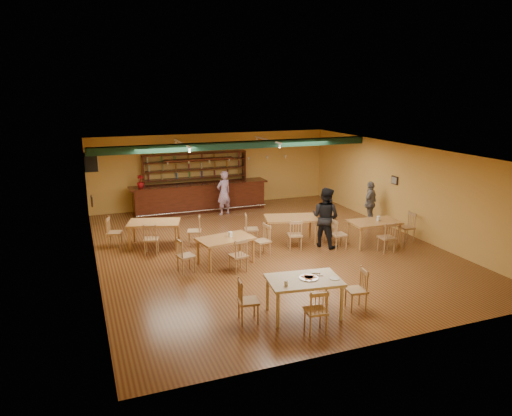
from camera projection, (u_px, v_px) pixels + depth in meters
name	position (u px, v px, depth m)	size (l,w,h in m)	color
floor	(267.00, 248.00, 14.70)	(12.00, 12.00, 0.00)	#582E19
ceiling_beam	(237.00, 145.00, 16.52)	(10.00, 0.30, 0.25)	black
track_rail_left	(182.00, 143.00, 16.42)	(0.05, 2.50, 0.05)	white
track_rail_right	(268.00, 140.00, 17.53)	(0.05, 2.50, 0.05)	white
ac_unit	(91.00, 162.00, 16.25)	(0.34, 0.70, 0.48)	white
picture_left	(92.00, 201.00, 13.46)	(0.04, 0.34, 0.28)	black
picture_right	(395.00, 180.00, 16.45)	(0.04, 0.34, 0.28)	black
bar_counter	(200.00, 197.00, 18.94)	(5.48, 0.85, 1.13)	black
back_bar_hutch	(196.00, 180.00, 19.37)	(4.24, 0.40, 2.28)	black
poinsettia	(140.00, 181.00, 17.95)	(0.27, 0.27, 0.48)	#9E0E12
dining_table_a	(155.00, 234.00, 14.83)	(1.56, 0.94, 0.78)	#AC7E3D
dining_table_b	(291.00, 229.00, 15.24)	(1.62, 0.97, 0.81)	#AC7E3D
dining_table_c	(226.00, 251.00, 13.33)	(1.51, 0.91, 0.76)	#AC7E3D
dining_table_d	(374.00, 233.00, 14.93)	(1.54, 0.92, 0.77)	#AC7E3D
near_table	(304.00, 297.00, 10.30)	(1.56, 1.00, 0.84)	tan
pizza_tray	(309.00, 278.00, 10.24)	(0.40, 0.40, 0.01)	silver
parmesan_shaker	(286.00, 283.00, 9.86)	(0.07, 0.07, 0.11)	#EAE5C6
napkin_stack	(315.00, 272.00, 10.53)	(0.20, 0.15, 0.03)	white
pizza_server	(314.00, 276.00, 10.34)	(0.32, 0.09, 0.00)	silver
side_plate	(334.00, 279.00, 10.21)	(0.22, 0.22, 0.01)	white
patron_bar	(224.00, 193.00, 18.38)	(0.62, 0.41, 1.71)	purple
patron_right_a	(325.00, 217.00, 14.66)	(0.91, 0.71, 1.87)	black
patron_right_b	(370.00, 203.00, 17.06)	(0.93, 0.39, 1.58)	gray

